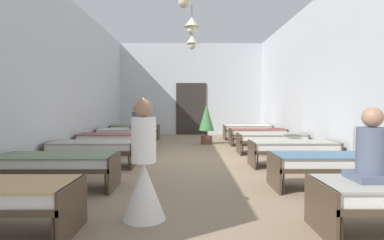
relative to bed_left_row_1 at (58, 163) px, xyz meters
The scene contains 16 objects.
ground_plane 3.67m from the bed_left_row_1, 51.67° to the left, with size 7.21×14.39×0.10m, color #8C755B.
room_shell 5.13m from the bed_left_row_1, 62.29° to the left, with size 7.01×13.99×4.25m.
bed_left_row_1 is the anchor object (origin of this frame).
bed_right_row_1 4.51m from the bed_left_row_1, ahead, with size 1.90×0.84×0.57m.
bed_left_row_2 1.90m from the bed_left_row_1, 90.00° to the left, with size 1.90×0.84×0.57m.
bed_right_row_2 4.89m from the bed_left_row_1, 22.86° to the left, with size 1.90×0.84×0.57m.
bed_left_row_3 3.80m from the bed_left_row_1, 90.00° to the left, with size 1.90×0.84×0.57m.
bed_right_row_3 5.89m from the bed_left_row_1, 40.14° to the left, with size 1.90×0.84×0.57m.
bed_left_row_4 5.70m from the bed_left_row_1, 90.00° to the left, with size 1.90×0.84×0.57m.
bed_right_row_4 7.27m from the bed_left_row_1, 51.67° to the left, with size 1.90×0.84×0.57m.
bed_left_row_5 7.60m from the bed_left_row_1, 90.00° to the left, with size 1.90×0.84×0.57m.
bed_right_row_5 8.84m from the bed_left_row_1, 59.33° to the left, with size 1.90×0.84×0.57m.
nurse_near_aisle 2.15m from the bed_left_row_1, 41.15° to the right, with size 0.52×0.52×1.49m.
patient_seated_primary 4.56m from the bed_left_row_1, 23.76° to the right, with size 0.44×0.44×0.80m.
patient_seated_secondary 5.81m from the bed_left_row_1, 86.53° to the left, with size 0.44×0.44×0.80m.
potted_plant 6.69m from the bed_left_row_1, 65.44° to the left, with size 0.54×0.54×1.42m.
Camera 1 is at (-0.08, -8.13, 1.40)m, focal length 30.04 mm.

